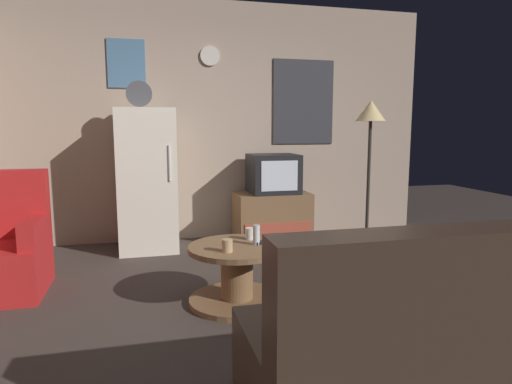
% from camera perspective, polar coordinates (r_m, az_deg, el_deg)
% --- Properties ---
extents(ground_plane, '(12.00, 12.00, 0.00)m').
position_cam_1_polar(ground_plane, '(3.19, 1.47, -15.85)').
color(ground_plane, '#3D332D').
extents(wall_with_art, '(5.20, 0.12, 2.73)m').
position_cam_1_polar(wall_with_art, '(5.32, -5.52, 8.90)').
color(wall_with_art, tan).
rests_on(wall_with_art, ground_plane).
extents(fridge, '(0.60, 0.62, 1.77)m').
position_cam_1_polar(fridge, '(4.87, -13.72, 1.52)').
color(fridge, silver).
rests_on(fridge, ground_plane).
extents(tv_stand, '(0.84, 0.53, 0.56)m').
position_cam_1_polar(tv_stand, '(5.17, 2.04, -3.18)').
color(tv_stand, brown).
rests_on(tv_stand, ground_plane).
extents(crt_tv, '(0.54, 0.51, 0.44)m').
position_cam_1_polar(crt_tv, '(5.10, 2.21, 2.36)').
color(crt_tv, black).
rests_on(crt_tv, tv_stand).
extents(standing_lamp, '(0.32, 0.32, 1.59)m').
position_cam_1_polar(standing_lamp, '(4.96, 14.40, 8.61)').
color(standing_lamp, '#332D28').
rests_on(standing_lamp, ground_plane).
extents(coffee_table, '(0.72, 0.72, 0.44)m').
position_cam_1_polar(coffee_table, '(3.38, -2.44, -10.44)').
color(coffee_table, brown).
rests_on(coffee_table, ground_plane).
extents(wine_glass, '(0.05, 0.05, 0.15)m').
position_cam_1_polar(wine_glass, '(3.31, -0.01, -5.50)').
color(wine_glass, silver).
rests_on(wine_glass, coffee_table).
extents(mug_ceramic_white, '(0.08, 0.08, 0.09)m').
position_cam_1_polar(mug_ceramic_white, '(3.48, -0.76, -5.33)').
color(mug_ceramic_white, silver).
rests_on(mug_ceramic_white, coffee_table).
extents(mug_ceramic_tan, '(0.08, 0.08, 0.09)m').
position_cam_1_polar(mug_ceramic_tan, '(3.15, -3.70, -6.83)').
color(mug_ceramic_tan, tan).
rests_on(mug_ceramic_tan, coffee_table).
extents(remote_control, '(0.15, 0.11, 0.02)m').
position_cam_1_polar(remote_control, '(3.37, 0.82, -6.40)').
color(remote_control, black).
rests_on(remote_control, coffee_table).
extents(couch, '(1.70, 0.80, 0.92)m').
position_cam_1_polar(couch, '(2.30, 21.86, -17.87)').
color(couch, '#38281E').
rests_on(couch, ground_plane).
extents(book_stack, '(0.21, 0.17, 0.11)m').
position_cam_1_polar(book_stack, '(5.26, 9.60, -5.64)').
color(book_stack, teal).
rests_on(book_stack, ground_plane).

